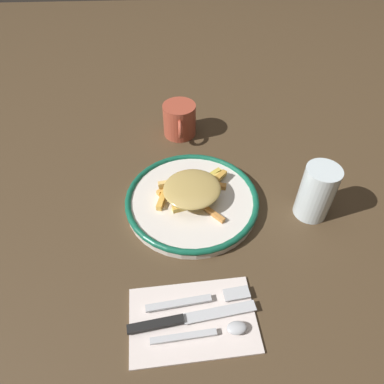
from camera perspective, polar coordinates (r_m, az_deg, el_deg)
The scene contains 9 objects.
ground_plane at distance 0.74m, azimuth 0.00°, elevation -2.05°, with size 2.60×2.60×0.00m, color #483622.
plate at distance 0.73m, azimuth 0.00°, elevation -1.37°, with size 0.28×0.28×0.02m.
fries_heap at distance 0.71m, azimuth 0.33°, elevation 0.56°, with size 0.16×0.16×0.04m.
napkin at distance 0.60m, azimuth 0.13°, elevation -20.19°, with size 0.13×0.20×0.01m, color silver.
fork at distance 0.60m, azimuth 1.17°, elevation -17.32°, with size 0.04×0.18×0.01m.
knife at distance 0.59m, azimuth -1.79°, elevation -20.24°, with size 0.05×0.21×0.01m.
spoon at distance 0.58m, azimuth 3.96°, elevation -21.90°, with size 0.03×0.15×0.01m.
water_glass at distance 0.72m, azimuth 19.82°, elevation -0.02°, with size 0.07×0.07×0.12m, color silver.
coffee_mug at distance 0.90m, azimuth -2.06°, elevation 11.76°, with size 0.11×0.08×0.08m.
Camera 1 is at (0.49, -0.03, 0.55)m, focal length 32.39 mm.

